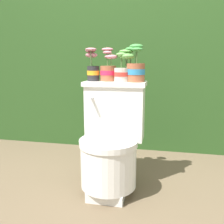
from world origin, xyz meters
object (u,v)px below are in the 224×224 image
Objects in this scene: potted_plant_left at (93,66)px; potted_plant_midright at (136,68)px; toilet at (111,141)px; potted_plant_middle at (123,68)px; potted_plant_midleft at (108,70)px.

potted_plant_midright is (0.30, -0.02, -0.01)m from potted_plant_left.
toilet is 0.49m from potted_plant_middle.
toilet is 3.15× the size of potted_plant_midleft.
potted_plant_left is at bearing 140.03° from toilet.
toilet is 0.50m from potted_plant_midright.
potted_plant_midright is at bearing 40.97° from toilet.
potted_plant_midright is (0.14, 0.12, 0.47)m from toilet.
potted_plant_left is at bearing -172.79° from potted_plant_midleft.
potted_plant_midleft is 0.19m from potted_plant_midright.
toilet is 3.19× the size of potted_plant_left.
potted_plant_midright is (0.19, -0.03, 0.01)m from potted_plant_midleft.
potted_plant_midright reaches higher than potted_plant_left.
potted_plant_midleft is at bearing 160.80° from potted_plant_middle.
potted_plant_middle is at bearing -6.24° from potted_plant_left.
potted_plant_left is 0.11m from potted_plant_midleft.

